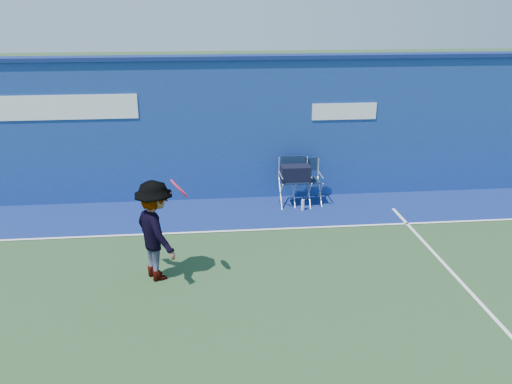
{
  "coord_description": "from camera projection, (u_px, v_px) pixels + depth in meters",
  "views": [
    {
      "loc": [
        0.55,
        -6.25,
        4.21
      ],
      "look_at": [
        1.45,
        2.6,
        1.0
      ],
      "focal_mm": 38.0,
      "sensor_mm": 36.0,
      "label": 1
    }
  ],
  "objects": [
    {
      "name": "ground",
      "position": [
        168.0,
        332.0,
        7.22
      ],
      "size": [
        80.0,
        80.0,
        0.0
      ],
      "primitive_type": "plane",
      "color": "#274424",
      "rests_on": "ground"
    },
    {
      "name": "directors_chair_right",
      "position": [
        307.0,
        190.0,
        11.63
      ],
      "size": [
        0.57,
        0.51,
        0.96
      ],
      "color": "silver",
      "rests_on": "ground"
    },
    {
      "name": "tennis_player",
      "position": [
        156.0,
        231.0,
        8.37
      ],
      "size": [
        1.09,
        1.2,
        1.68
      ],
      "color": "#EA4738",
      "rests_on": "ground"
    },
    {
      "name": "stadium_wall",
      "position": [
        176.0,
        129.0,
        11.56
      ],
      "size": [
        24.0,
        0.5,
        3.08
      ],
      "color": "navy",
      "rests_on": "ground"
    },
    {
      "name": "out_of_bounds_strip",
      "position": [
        178.0,
        215.0,
        11.06
      ],
      "size": [
        24.0,
        1.8,
        0.01
      ],
      "primitive_type": "cube",
      "color": "navy",
      "rests_on": "ground"
    },
    {
      "name": "water_bottle",
      "position": [
        303.0,
        205.0,
        11.3
      ],
      "size": [
        0.07,
        0.07,
        0.24
      ],
      "primitive_type": "cylinder",
      "color": "silver",
      "rests_on": "ground"
    },
    {
      "name": "directors_chair_left",
      "position": [
        295.0,
        186.0,
        11.49
      ],
      "size": [
        0.61,
        0.55,
        1.02
      ],
      "color": "silver",
      "rests_on": "ground"
    },
    {
      "name": "court_lines",
      "position": [
        170.0,
        307.0,
        7.78
      ],
      "size": [
        24.0,
        12.0,
        0.01
      ],
      "color": "white",
      "rests_on": "out_of_bounds_strip"
    }
  ]
}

